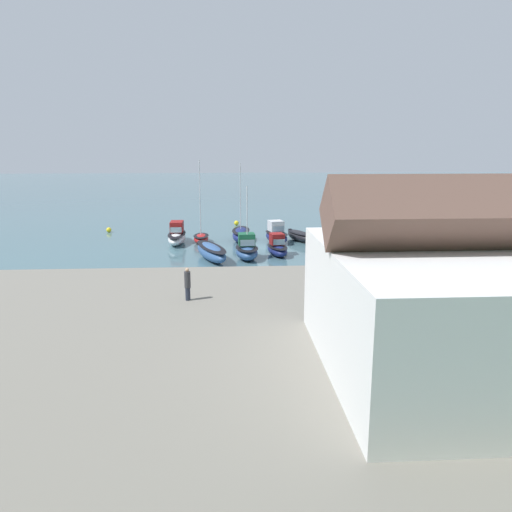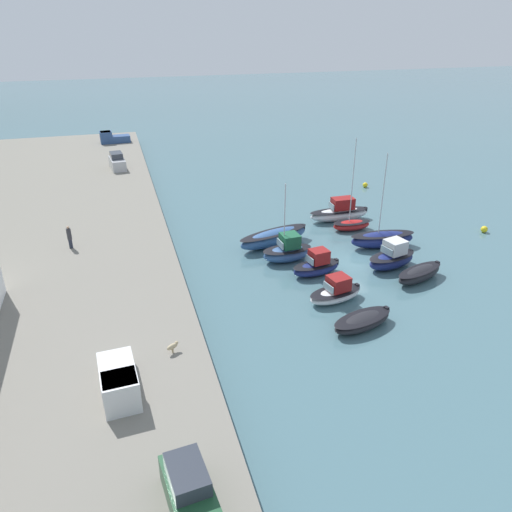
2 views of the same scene
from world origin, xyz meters
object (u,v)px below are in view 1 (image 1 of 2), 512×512
moored_boat_7 (241,234)px  moored_boat_2 (277,248)px  moored_boat_5 (299,236)px  moored_boat_9 (177,235)px  moored_boat_8 (201,238)px  mooring_buoy_1 (236,223)px  moored_boat_4 (211,252)px  moored_boat_6 (276,235)px  moored_boat_1 (320,248)px  moored_boat_3 (247,250)px  moored_boat_0 (358,249)px  mooring_buoy_0 (109,230)px  person_on_quay (188,284)px  dog_on_quay (422,265)px  pickup_truck_0 (480,270)px

moored_boat_7 → moored_boat_2: bearing=117.4°
moored_boat_5 → moored_boat_9: size_ratio=0.79×
moored_boat_2 → moored_boat_8: moored_boat_8 is taller
moored_boat_5 → mooring_buoy_1: size_ratio=7.80×
moored_boat_4 → moored_boat_6: moored_boat_6 is taller
moored_boat_1 → moored_boat_8: size_ratio=0.50×
moored_boat_5 → moored_boat_3: bearing=34.9°
moored_boat_0 → moored_boat_3: size_ratio=0.73×
moored_boat_1 → moored_boat_3: 8.03m
moored_boat_1 → mooring_buoy_0: bearing=-43.1°
moored_boat_6 → person_on_quay: 29.19m
moored_boat_7 → moored_boat_1: bearing=137.7°
moored_boat_1 → dog_on_quay: 14.87m
moored_boat_1 → pickup_truck_0: bearing=105.4°
mooring_buoy_1 → moored_boat_9: bearing=60.8°
pickup_truck_0 → moored_boat_7: bearing=-150.9°
moored_boat_7 → dog_on_quay: (-13.81, 22.39, 1.33)m
mooring_buoy_0 → moored_boat_6: bearing=158.4°
moored_boat_2 → pickup_truck_0: size_ratio=0.98×
moored_boat_6 → dog_on_quay: size_ratio=6.35×
pickup_truck_0 → mooring_buoy_1: size_ratio=6.91×
moored_boat_1 → pickup_truck_0: 19.15m
moored_boat_7 → moored_boat_8: (4.82, 0.97, -0.23)m
moored_boat_6 → pickup_truck_0: pickup_truck_0 is taller
moored_boat_0 → moored_boat_9: (20.03, -7.37, 0.40)m
moored_boat_5 → moored_boat_1: bearing=77.6°
pickup_truck_0 → dog_on_quay: bearing=-141.9°
moored_boat_4 → moored_boat_3: bearing=164.4°
moored_boat_2 → pickup_truck_0: bearing=118.7°
mooring_buoy_0 → mooring_buoy_1: (-17.34, -4.98, 0.01)m
mooring_buoy_0 → moored_boat_5: bearing=162.9°
moored_boat_6 → moored_boat_7: size_ratio=0.56×
dog_on_quay → mooring_buoy_0: dog_on_quay is taller
moored_boat_6 → dog_on_quay: bearing=100.8°
pickup_truck_0 → moored_boat_3: bearing=-137.6°
person_on_quay → mooring_buoy_1: size_ratio=3.05×
moored_boat_6 → mooring_buoy_0: 23.49m
moored_boat_3 → moored_boat_7: (0.30, -10.02, -0.14)m
moored_boat_9 → mooring_buoy_1: size_ratio=9.92×
moored_boat_7 → mooring_buoy_0: (17.61, -7.27, -0.51)m
moored_boat_1 → moored_boat_4: bearing=-4.1°
pickup_truck_0 → mooring_buoy_1: 41.68m
person_on_quay → moored_boat_8: bearing=-89.0°
moored_boat_0 → dog_on_quay: bearing=80.0°
moored_boat_3 → moored_boat_8: (5.12, -9.04, -0.37)m
moored_boat_0 → moored_boat_3: moored_boat_3 is taller
moored_boat_3 → moored_boat_6: bearing=-117.9°
pickup_truck_0 → person_on_quay: (21.14, 3.50, 0.28)m
moored_boat_2 → dog_on_quay: bearing=117.5°
moored_boat_4 → dog_on_quay: (-17.17, 12.23, 1.33)m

